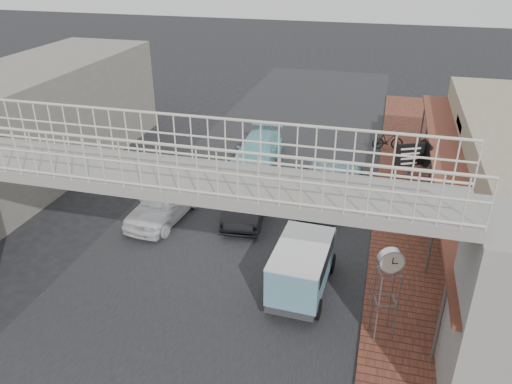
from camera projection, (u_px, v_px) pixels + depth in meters
The scene contains 14 objects.
ground at pixel (221, 262), 17.51m from camera, with size 120.00×120.00×0.00m, color black.
road_strip at pixel (221, 262), 17.51m from camera, with size 10.00×60.00×0.01m, color black.
sidewalk at pixel (412, 242), 18.59m from camera, with size 3.00×40.00×0.10m, color brown.
footbridge at pixel (167, 246), 12.63m from camera, with size 16.40×2.40×6.34m.
building_far_left at pixel (43, 117), 24.09m from camera, with size 5.00×14.00×5.00m, color gray.
white_hatchback at pixel (165, 202), 20.04m from camera, with size 1.71×4.25×1.45m, color white.
dark_sedan at pixel (248, 201), 20.20m from camera, with size 1.44×4.12×1.36m, color black.
angkot_curb at pixel (329, 181), 21.81m from camera, with size 2.31×5.01×1.39m, color #6AA8B9.
angkot_far at pixel (258, 150), 25.10m from camera, with size 1.95×4.80×1.39m, color #78C3D1.
angkot_van at pixel (303, 261), 15.61m from camera, with size 1.79×3.65×1.76m.
motorcycle_near at pixel (384, 187), 21.55m from camera, with size 0.63×1.82×0.96m, color black.
motorcycle_far at pixel (388, 140), 26.58m from camera, with size 0.47×1.65×0.99m, color black.
street_clock at pixel (390, 265), 13.12m from camera, with size 0.74×0.68×2.85m.
arrow_sign at pixel (429, 154), 19.53m from camera, with size 1.88×1.29×3.13m.
Camera 1 is at (4.91, -13.74, 10.07)m, focal length 35.00 mm.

